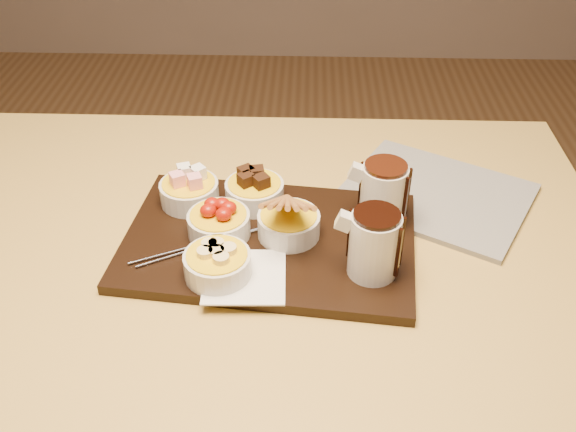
{
  "coord_description": "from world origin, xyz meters",
  "views": [
    {
      "loc": [
        0.09,
        -0.83,
        1.41
      ],
      "look_at": [
        0.06,
        -0.03,
        0.81
      ],
      "focal_mm": 40.0,
      "sensor_mm": 36.0,
      "label": 1
    }
  ],
  "objects_px": {
    "serving_board": "(269,241)",
    "newspaper": "(435,195)",
    "pitcher_dark_chocolate": "(374,245)",
    "dining_table": "(252,277)",
    "bowl_strawberries": "(219,225)",
    "pitcher_milk_chocolate": "(383,195)"
  },
  "relations": [
    {
      "from": "serving_board",
      "to": "pitcher_milk_chocolate",
      "type": "xyz_separation_m",
      "value": [
        0.18,
        0.05,
        0.06
      ]
    },
    {
      "from": "bowl_strawberries",
      "to": "newspaper",
      "type": "relative_size",
      "value": 0.32
    },
    {
      "from": "pitcher_milk_chocolate",
      "to": "newspaper",
      "type": "distance_m",
      "value": 0.16
    },
    {
      "from": "serving_board",
      "to": "pitcher_dark_chocolate",
      "type": "distance_m",
      "value": 0.19
    },
    {
      "from": "serving_board",
      "to": "bowl_strawberries",
      "type": "height_order",
      "value": "bowl_strawberries"
    },
    {
      "from": "dining_table",
      "to": "newspaper",
      "type": "height_order",
      "value": "newspaper"
    },
    {
      "from": "newspaper",
      "to": "bowl_strawberries",
      "type": "bearing_deg",
      "value": -129.69
    },
    {
      "from": "bowl_strawberries",
      "to": "pitcher_dark_chocolate",
      "type": "bearing_deg",
      "value": -18.88
    },
    {
      "from": "pitcher_dark_chocolate",
      "to": "newspaper",
      "type": "relative_size",
      "value": 0.33
    },
    {
      "from": "pitcher_dark_chocolate",
      "to": "newspaper",
      "type": "height_order",
      "value": "pitcher_dark_chocolate"
    },
    {
      "from": "serving_board",
      "to": "pitcher_dark_chocolate",
      "type": "relative_size",
      "value": 4.53
    },
    {
      "from": "dining_table",
      "to": "newspaper",
      "type": "xyz_separation_m",
      "value": [
        0.32,
        0.11,
        0.1
      ]
    },
    {
      "from": "pitcher_dark_chocolate",
      "to": "newspaper",
      "type": "bearing_deg",
      "value": 65.8
    },
    {
      "from": "dining_table",
      "to": "serving_board",
      "type": "height_order",
      "value": "serving_board"
    },
    {
      "from": "serving_board",
      "to": "newspaper",
      "type": "distance_m",
      "value": 0.32
    },
    {
      "from": "bowl_strawberries",
      "to": "serving_board",
      "type": "bearing_deg",
      "value": -2.65
    },
    {
      "from": "dining_table",
      "to": "pitcher_dark_chocolate",
      "type": "distance_m",
      "value": 0.28
    },
    {
      "from": "dining_table",
      "to": "serving_board",
      "type": "distance_m",
      "value": 0.12
    },
    {
      "from": "dining_table",
      "to": "bowl_strawberries",
      "type": "xyz_separation_m",
      "value": [
        -0.05,
        -0.03,
        0.14
      ]
    },
    {
      "from": "dining_table",
      "to": "serving_board",
      "type": "xyz_separation_m",
      "value": [
        0.03,
        -0.03,
        0.11
      ]
    },
    {
      "from": "pitcher_milk_chocolate",
      "to": "newspaper",
      "type": "relative_size",
      "value": 0.33
    },
    {
      "from": "newspaper",
      "to": "pitcher_dark_chocolate",
      "type": "bearing_deg",
      "value": -91.09
    }
  ]
}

